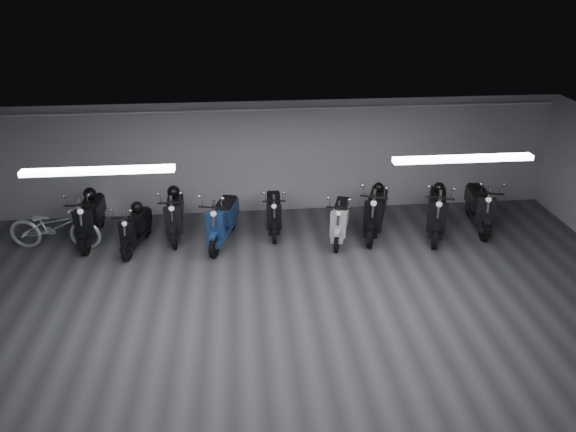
{
  "coord_description": "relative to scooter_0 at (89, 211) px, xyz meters",
  "views": [
    {
      "loc": [
        -0.72,
        -7.08,
        5.81
      ],
      "look_at": [
        0.17,
        2.5,
        1.05
      ],
      "focal_mm": 32.89,
      "sensor_mm": 36.0,
      "label": 1
    }
  ],
  "objects": [
    {
      "name": "floor",
      "position": [
        4.14,
        -3.8,
        -0.72
      ],
      "size": [
        14.0,
        10.0,
        0.01
      ],
      "primitive_type": "cube",
      "color": "#3B3B3D",
      "rests_on": "ground"
    },
    {
      "name": "ceiling",
      "position": [
        4.14,
        -3.8,
        2.09
      ],
      "size": [
        14.0,
        10.0,
        0.01
      ],
      "primitive_type": "cube",
      "color": "gray",
      "rests_on": "ground"
    },
    {
      "name": "back_wall",
      "position": [
        4.14,
        1.2,
        0.68
      ],
      "size": [
        14.0,
        0.01,
        2.8
      ],
      "primitive_type": "cube",
      "color": "#AFAFB2",
      "rests_on": "ground"
    },
    {
      "name": "fluor_strip_left",
      "position": [
        1.14,
        -2.8,
        2.02
      ],
      "size": [
        2.4,
        0.18,
        0.08
      ],
      "primitive_type": "cube",
      "color": "white",
      "rests_on": "ceiling"
    },
    {
      "name": "fluor_strip_right",
      "position": [
        7.14,
        -2.8,
        2.02
      ],
      "size": [
        2.4,
        0.18,
        0.08
      ],
      "primitive_type": "cube",
      "color": "white",
      "rests_on": "ceiling"
    },
    {
      "name": "conduit",
      "position": [
        4.14,
        1.12,
        1.9
      ],
      "size": [
        13.6,
        0.05,
        0.05
      ],
      "primitive_type": "cylinder",
      "rotation": [
        0.0,
        1.57,
        0.0
      ],
      "color": "white",
      "rests_on": "back_wall"
    },
    {
      "name": "scooter_0",
      "position": [
        0.0,
        0.0,
        0.0
      ],
      "size": [
        0.66,
        1.93,
        1.44
      ],
      "primitive_type": null,
      "rotation": [
        0.0,
        0.0,
        -0.01
      ],
      "color": "black",
      "rests_on": "floor"
    },
    {
      "name": "scooter_1",
      "position": [
        1.05,
        -0.45,
        -0.11
      ],
      "size": [
        0.89,
        1.72,
        1.22
      ],
      "primitive_type": null,
      "rotation": [
        0.0,
        0.0,
        -0.22
      ],
      "color": "black",
      "rests_on": "floor"
    },
    {
      "name": "scooter_3",
      "position": [
        1.85,
        0.05,
        -0.04
      ],
      "size": [
        0.68,
        1.85,
        1.36
      ],
      "primitive_type": null,
      "rotation": [
        0.0,
        0.0,
        0.04
      ],
      "color": "black",
      "rests_on": "floor"
    },
    {
      "name": "scooter_4",
      "position": [
        2.94,
        -0.38,
        -0.0
      ],
      "size": [
        1.15,
        2.03,
        1.43
      ],
      "primitive_type": null,
      "rotation": [
        0.0,
        0.0,
        -0.28
      ],
      "color": "navy",
      "rests_on": "floor"
    },
    {
      "name": "scooter_5",
      "position": [
        4.11,
        0.07,
        -0.09
      ],
      "size": [
        0.65,
        1.72,
        1.26
      ],
      "primitive_type": null,
      "rotation": [
        0.0,
        0.0,
        -0.05
      ],
      "color": "black",
      "rests_on": "floor"
    },
    {
      "name": "scooter_6",
      "position": [
        5.57,
        -0.47,
        -0.07
      ],
      "size": [
        1.06,
        1.84,
        1.3
      ],
      "primitive_type": null,
      "rotation": [
        0.0,
        0.0,
        -0.3
      ],
      "color": "silver",
      "rests_on": "floor"
    },
    {
      "name": "scooter_7",
      "position": [
        6.42,
        -0.26,
        0.03
      ],
      "size": [
        1.34,
        2.11,
        1.49
      ],
      "primitive_type": null,
      "rotation": [
        0.0,
        0.0,
        -0.37
      ],
      "color": "black",
      "rests_on": "floor"
    },
    {
      "name": "scooter_8",
      "position": [
        7.8,
        -0.43,
        0.03
      ],
      "size": [
        1.29,
        2.11,
        1.49
      ],
      "primitive_type": null,
      "rotation": [
        0.0,
        0.0,
        -0.33
      ],
      "color": "black",
      "rests_on": "floor"
    },
    {
      "name": "scooter_9",
      "position": [
        8.91,
        -0.21,
        -0.01
      ],
      "size": [
        0.94,
        1.99,
        1.42
      ],
      "primitive_type": null,
      "rotation": [
        0.0,
        0.0,
        -0.16
      ],
      "color": "black",
      "rests_on": "floor"
    },
    {
      "name": "bicycle",
      "position": [
        -0.7,
        -0.3,
        -0.07
      ],
      "size": [
        2.06,
        0.94,
        1.29
      ],
      "primitive_type": "imported",
      "rotation": [
        0.0,
        0.0,
        1.45
      ],
      "color": "white",
      "rests_on": "floor"
    },
    {
      "name": "helmet_0",
      "position": [
        1.84,
        0.3,
        0.27
      ],
      "size": [
        0.29,
        0.29,
        0.29
      ],
      "primitive_type": "sphere",
      "color": "black",
      "rests_on": "scooter_3"
    },
    {
      "name": "helmet_1",
      "position": [
        7.89,
        -0.17,
        0.33
      ],
      "size": [
        0.26,
        0.26,
        0.26
      ],
      "primitive_type": "sphere",
      "color": "black",
      "rests_on": "scooter_8"
    },
    {
      "name": "helmet_2",
      "position": [
        6.52,
        -0.0,
        0.33
      ],
      "size": [
        0.24,
        0.24,
        0.24
      ],
      "primitive_type": "sphere",
      "color": "black",
      "rests_on": "scooter_7"
    },
    {
      "name": "helmet_3",
      "position": [
        0.0,
        0.27,
        0.31
      ],
      "size": [
        0.29,
        0.29,
        0.29
      ],
      "primitive_type": "sphere",
      "color": "black",
      "rests_on": "scooter_0"
    },
    {
      "name": "helmet_4",
      "position": [
        1.1,
        -0.23,
        0.17
      ],
      "size": [
        0.26,
        0.26,
        0.26
      ],
      "primitive_type": "sphere",
      "color": "black",
      "rests_on": "scooter_1"
    }
  ]
}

